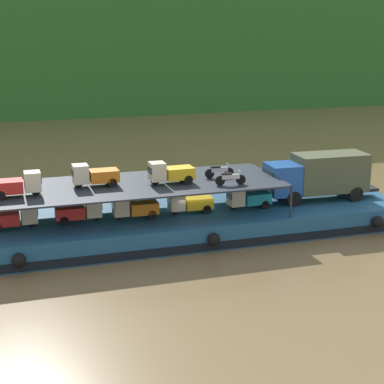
{
  "coord_description": "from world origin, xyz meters",
  "views": [
    {
      "loc": [
        -11.58,
        -36.42,
        13.1
      ],
      "look_at": [
        -0.1,
        0.0,
        2.7
      ],
      "focal_mm": 59.03,
      "sensor_mm": 36.0,
      "label": 1
    }
  ],
  "objects_px": {
    "motorcycle_upper_port": "(230,178)",
    "covered_lorry": "(319,175)",
    "mini_truck_upper_mid": "(95,175)",
    "cargo_barge": "(194,222)",
    "mini_truck_lower_aft": "(79,210)",
    "mini_truck_lower_mid": "(134,207)",
    "motorcycle_upper_centre": "(219,171)",
    "mini_truck_lower_fore": "(189,202)",
    "mini_truck_upper_stern": "(17,185)",
    "mini_truck_lower_bow": "(248,198)",
    "mini_truck_upper_fore": "(170,173)",
    "mini_truck_lower_stern": "(14,217)"
  },
  "relations": [
    {
      "from": "motorcycle_upper_port",
      "to": "covered_lorry",
      "type": "bearing_deg",
      "value": 14.2
    },
    {
      "from": "mini_truck_upper_mid",
      "to": "cargo_barge",
      "type": "bearing_deg",
      "value": -1.93
    },
    {
      "from": "mini_truck_lower_aft",
      "to": "mini_truck_lower_mid",
      "type": "distance_m",
      "value": 3.29
    },
    {
      "from": "covered_lorry",
      "to": "motorcycle_upper_centre",
      "type": "xyz_separation_m",
      "value": [
        -7.0,
        0.19,
        0.74
      ]
    },
    {
      "from": "mini_truck_lower_fore",
      "to": "mini_truck_upper_stern",
      "type": "xyz_separation_m",
      "value": [
        -10.24,
        -0.35,
        2.0
      ]
    },
    {
      "from": "cargo_barge",
      "to": "mini_truck_lower_aft",
      "type": "bearing_deg",
      "value": -178.72
    },
    {
      "from": "mini_truck_upper_stern",
      "to": "motorcycle_upper_port",
      "type": "xyz_separation_m",
      "value": [
        12.34,
        -1.18,
        -0.26
      ]
    },
    {
      "from": "cargo_barge",
      "to": "mini_truck_lower_aft",
      "type": "xyz_separation_m",
      "value": [
        -7.19,
        -0.16,
        1.44
      ]
    },
    {
      "from": "mini_truck_lower_aft",
      "to": "mini_truck_lower_mid",
      "type": "xyz_separation_m",
      "value": [
        3.27,
        -0.33,
        0.0
      ]
    },
    {
      "from": "mini_truck_lower_mid",
      "to": "mini_truck_lower_bow",
      "type": "xyz_separation_m",
      "value": [
        7.37,
        -0.08,
        0.0
      ]
    },
    {
      "from": "mini_truck_lower_aft",
      "to": "mini_truck_lower_fore",
      "type": "xyz_separation_m",
      "value": [
        6.78,
        -0.25,
        0.0
      ]
    },
    {
      "from": "covered_lorry",
      "to": "motorcycle_upper_port",
      "type": "xyz_separation_m",
      "value": [
        -6.99,
        -1.77,
        0.74
      ]
    },
    {
      "from": "mini_truck_lower_mid",
      "to": "cargo_barge",
      "type": "bearing_deg",
      "value": 7.2
    },
    {
      "from": "mini_truck_lower_aft",
      "to": "mini_truck_upper_mid",
      "type": "distance_m",
      "value": 2.29
    },
    {
      "from": "cargo_barge",
      "to": "mini_truck_upper_stern",
      "type": "relative_size",
      "value": 9.98
    },
    {
      "from": "cargo_barge",
      "to": "covered_lorry",
      "type": "height_order",
      "value": "covered_lorry"
    },
    {
      "from": "mini_truck_upper_mid",
      "to": "mini_truck_lower_fore",
      "type": "bearing_deg",
      "value": -6.12
    },
    {
      "from": "mini_truck_lower_mid",
      "to": "mini_truck_upper_fore",
      "type": "xyz_separation_m",
      "value": [
        2.28,
        -0.02,
        2.0
      ]
    },
    {
      "from": "mini_truck_lower_stern",
      "to": "mini_truck_lower_bow",
      "type": "xyz_separation_m",
      "value": [
        14.39,
        -0.29,
        0.0
      ]
    },
    {
      "from": "mini_truck_lower_fore",
      "to": "mini_truck_lower_bow",
      "type": "bearing_deg",
      "value": -2.43
    },
    {
      "from": "mini_truck_lower_mid",
      "to": "mini_truck_upper_mid",
      "type": "distance_m",
      "value": 3.07
    },
    {
      "from": "mini_truck_lower_stern",
      "to": "mini_truck_upper_fore",
      "type": "distance_m",
      "value": 9.51
    },
    {
      "from": "mini_truck_upper_mid",
      "to": "motorcycle_upper_port",
      "type": "height_order",
      "value": "mini_truck_upper_mid"
    },
    {
      "from": "covered_lorry",
      "to": "mini_truck_lower_fore",
      "type": "bearing_deg",
      "value": -178.46
    },
    {
      "from": "covered_lorry",
      "to": "mini_truck_lower_stern",
      "type": "distance_m",
      "value": 19.65
    },
    {
      "from": "mini_truck_lower_bow",
      "to": "mini_truck_lower_aft",
      "type": "bearing_deg",
      "value": 177.79
    },
    {
      "from": "cargo_barge",
      "to": "mini_truck_upper_stern",
      "type": "xyz_separation_m",
      "value": [
        -10.64,
        -0.75,
        3.44
      ]
    },
    {
      "from": "mini_truck_lower_bow",
      "to": "mini_truck_upper_mid",
      "type": "height_order",
      "value": "mini_truck_upper_mid"
    },
    {
      "from": "mini_truck_lower_aft",
      "to": "covered_lorry",
      "type": "bearing_deg",
      "value": -0.01
    },
    {
      "from": "mini_truck_lower_bow",
      "to": "mini_truck_upper_fore",
      "type": "relative_size",
      "value": 1.0
    },
    {
      "from": "mini_truck_lower_stern",
      "to": "mini_truck_lower_bow",
      "type": "height_order",
      "value": "same"
    },
    {
      "from": "covered_lorry",
      "to": "mini_truck_lower_mid",
      "type": "xyz_separation_m",
      "value": [
        -12.61,
        -0.33,
        -1.0
      ]
    },
    {
      "from": "cargo_barge",
      "to": "mini_truck_upper_fore",
      "type": "xyz_separation_m",
      "value": [
        -1.64,
        -0.52,
        3.44
      ]
    },
    {
      "from": "cargo_barge",
      "to": "mini_truck_lower_fore",
      "type": "xyz_separation_m",
      "value": [
        -0.4,
        -0.41,
        1.44
      ]
    },
    {
      "from": "motorcycle_upper_centre",
      "to": "mini_truck_upper_fore",
      "type": "bearing_deg",
      "value": -170.74
    },
    {
      "from": "mini_truck_lower_fore",
      "to": "mini_truck_upper_fore",
      "type": "bearing_deg",
      "value": -175.0
    },
    {
      "from": "mini_truck_upper_mid",
      "to": "motorcycle_upper_port",
      "type": "xyz_separation_m",
      "value": [
        7.84,
        -2.14,
        -0.26
      ]
    },
    {
      "from": "motorcycle_upper_centre",
      "to": "mini_truck_lower_bow",
      "type": "bearing_deg",
      "value": -18.74
    },
    {
      "from": "mini_truck_upper_fore",
      "to": "motorcycle_upper_port",
      "type": "height_order",
      "value": "mini_truck_upper_fore"
    },
    {
      "from": "cargo_barge",
      "to": "mini_truck_upper_mid",
      "type": "distance_m",
      "value": 7.04
    },
    {
      "from": "motorcycle_upper_centre",
      "to": "motorcycle_upper_port",
      "type": "bearing_deg",
      "value": -89.77
    },
    {
      "from": "mini_truck_lower_mid",
      "to": "mini_truck_upper_fore",
      "type": "relative_size",
      "value": 0.99
    },
    {
      "from": "motorcycle_upper_centre",
      "to": "mini_truck_lower_fore",
      "type": "bearing_deg",
      "value": -168.27
    },
    {
      "from": "motorcycle_upper_port",
      "to": "motorcycle_upper_centre",
      "type": "distance_m",
      "value": 1.96
    },
    {
      "from": "mini_truck_lower_aft",
      "to": "mini_truck_lower_fore",
      "type": "bearing_deg",
      "value": -2.08
    },
    {
      "from": "cargo_barge",
      "to": "mini_truck_lower_bow",
      "type": "height_order",
      "value": "mini_truck_lower_bow"
    },
    {
      "from": "cargo_barge",
      "to": "mini_truck_upper_stern",
      "type": "bearing_deg",
      "value": -175.94
    },
    {
      "from": "mini_truck_lower_mid",
      "to": "mini_truck_upper_mid",
      "type": "relative_size",
      "value": 1.0
    },
    {
      "from": "mini_truck_lower_stern",
      "to": "motorcycle_upper_centre",
      "type": "distance_m",
      "value": 12.75
    },
    {
      "from": "covered_lorry",
      "to": "motorcycle_upper_port",
      "type": "height_order",
      "value": "covered_lorry"
    }
  ]
}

